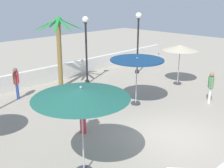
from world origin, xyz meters
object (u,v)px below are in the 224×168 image
object	(u,v)px
patio_umbrella_4	(81,94)
guest_0	(211,85)
palm_tree_1	(59,42)
lamp_post_2	(86,42)
patio_umbrella_0	(137,62)
lamp_post_3	(138,33)
patio_umbrella_2	(180,48)
guest_1	(82,111)
guest_2	(16,80)

from	to	relation	value
patio_umbrella_4	guest_0	bearing A→B (deg)	-1.05
palm_tree_1	lamp_post_2	bearing A→B (deg)	-18.92
guest_0	patio_umbrella_4	bearing A→B (deg)	178.95
patio_umbrella_4	guest_0	size ratio (longest dim) A/B	1.74
patio_umbrella_0	lamp_post_3	world-z (taller)	lamp_post_3
palm_tree_1	lamp_post_2	world-z (taller)	palm_tree_1
patio_umbrella_2	guest_0	distance (m)	3.63
patio_umbrella_0	patio_umbrella_2	xyz separation A→B (m)	(4.52, 0.28, 0.08)
guest_1	guest_2	world-z (taller)	guest_2
patio_umbrella_0	palm_tree_1	size ratio (longest dim) A/B	0.63
patio_umbrella_2	lamp_post_3	distance (m)	3.56
patio_umbrella_4	patio_umbrella_2	bearing A→B (deg)	15.40
patio_umbrella_0	guest_1	world-z (taller)	patio_umbrella_0
lamp_post_3	guest_0	size ratio (longest dim) A/B	2.59
guest_0	lamp_post_2	bearing A→B (deg)	108.37
lamp_post_3	patio_umbrella_0	bearing A→B (deg)	-140.93
lamp_post_3	guest_1	bearing A→B (deg)	-153.63
patio_umbrella_0	patio_umbrella_2	bearing A→B (deg)	3.50
patio_umbrella_0	lamp_post_3	distance (m)	6.05
palm_tree_1	lamp_post_2	xyz separation A→B (m)	(1.60, -0.55, -0.12)
lamp_post_3	guest_0	bearing A→B (deg)	-105.85
patio_umbrella_2	lamp_post_2	distance (m)	5.85
patio_umbrella_0	patio_umbrella_4	size ratio (longest dim) A/B	0.92
guest_0	guest_1	distance (m)	7.11
patio_umbrella_0	guest_0	bearing A→B (deg)	-43.08
patio_umbrella_0	lamp_post_2	size ratio (longest dim) A/B	0.63
palm_tree_1	patio_umbrella_2	bearing A→B (deg)	-40.08
lamp_post_3	guest_2	xyz separation A→B (m)	(-8.65, 1.31, -1.83)
patio_umbrella_2	lamp_post_3	size ratio (longest dim) A/B	0.60
palm_tree_1	guest_2	size ratio (longest dim) A/B	2.44
palm_tree_1	lamp_post_2	distance (m)	1.69
lamp_post_2	guest_2	world-z (taller)	lamp_post_2
lamp_post_2	lamp_post_3	size ratio (longest dim) A/B	0.98
patio_umbrella_0	guest_1	bearing A→B (deg)	-173.14
lamp_post_3	guest_1	xyz separation A→B (m)	(-8.60, -4.26, -1.91)
palm_tree_1	guest_2	bearing A→B (deg)	178.71
palm_tree_1	patio_umbrella_0	bearing A→B (deg)	-77.37
lamp_post_2	guest_1	world-z (taller)	lamp_post_2
guest_1	lamp_post_2	bearing A→B (deg)	48.41
patio_umbrella_4	palm_tree_1	size ratio (longest dim) A/B	0.68
patio_umbrella_2	guest_1	distance (m)	8.59
lamp_post_3	guest_0	distance (m)	6.96
patio_umbrella_2	patio_umbrella_4	bearing A→B (deg)	-164.60
lamp_post_2	guest_0	size ratio (longest dim) A/B	2.54
patio_umbrella_2	patio_umbrella_4	size ratio (longest dim) A/B	0.89
patio_umbrella_2	lamp_post_3	xyz separation A→B (m)	(0.15, 3.51, 0.57)
lamp_post_3	guest_2	size ratio (longest dim) A/B	2.47
patio_umbrella_2	guest_1	bearing A→B (deg)	-174.93
patio_umbrella_0	lamp_post_2	world-z (taller)	lamp_post_2
patio_umbrella_2	palm_tree_1	bearing A→B (deg)	139.92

